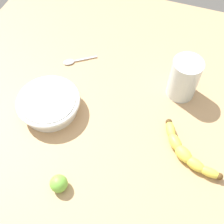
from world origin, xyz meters
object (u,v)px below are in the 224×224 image
smoothie_glass (184,79)px  teaspoon (71,62)px  banana (186,152)px  lime_fruit (59,183)px  ceramic_bowl (49,104)px

smoothie_glass → teaspoon: bearing=-0.4°
banana → teaspoon: banana is taller
banana → lime_fruit: size_ratio=3.97×
lime_fruit → banana: bearing=-145.8°
lime_fruit → teaspoon: bearing=-70.0°
lime_fruit → teaspoon: (14.19, -39.09, -1.81)cm
banana → smoothie_glass: (5.65, -20.12, 4.59)cm
banana → ceramic_bowl: bearing=-145.8°
banana → teaspoon: size_ratio=1.75×
banana → smoothie_glass: bearing=141.9°
ceramic_bowl → lime_fruit: bearing=121.4°
lime_fruit → smoothie_glass: bearing=-119.4°
smoothie_glass → teaspoon: size_ratio=1.29×
smoothie_glass → lime_fruit: smoothie_glass is taller
banana → teaspoon: bearing=-169.8°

